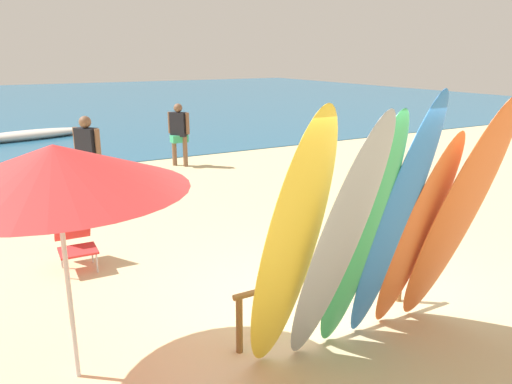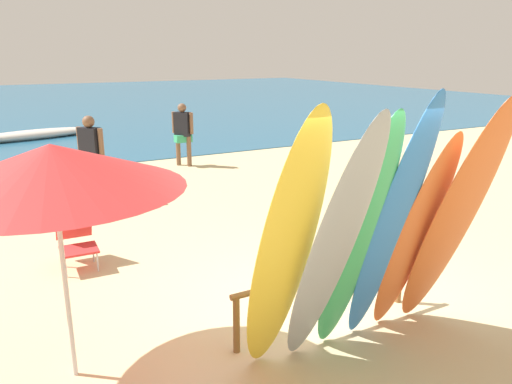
{
  "view_description": "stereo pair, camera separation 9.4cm",
  "coord_description": "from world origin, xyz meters",
  "px_view_note": "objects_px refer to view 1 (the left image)",
  "views": [
    {
      "loc": [
        -3.1,
        -3.91,
        2.94
      ],
      "look_at": [
        0.0,
        1.62,
        1.15
      ],
      "focal_mm": 34.51,
      "sensor_mm": 36.0,
      "label": 1
    },
    {
      "loc": [
        -3.02,
        -3.95,
        2.94
      ],
      "look_at": [
        0.0,
        1.62,
        1.15
      ],
      "focal_mm": 34.51,
      "sensor_mm": 36.0,
      "label": 2
    }
  ],
  "objects_px": {
    "beachgoer_near_rack": "(179,130)",
    "beachgoer_photographing": "(88,153)",
    "surfboard_blue_3": "(393,227)",
    "surfboard_rack": "(328,283)",
    "surfboard_yellow_0": "(289,253)",
    "surfboard_grey_1": "(336,251)",
    "distant_boat": "(25,136)",
    "surfboard_orange_5": "(454,221)",
    "beach_chair_red": "(75,238)",
    "surfboard_green_2": "(360,240)",
    "surfboard_orange_4": "(416,236)",
    "beach_umbrella": "(55,168)"
  },
  "relations": [
    {
      "from": "surfboard_yellow_0",
      "to": "beachgoer_photographing",
      "type": "height_order",
      "value": "surfboard_yellow_0"
    },
    {
      "from": "surfboard_grey_1",
      "to": "beach_umbrella",
      "type": "distance_m",
      "value": 2.48
    },
    {
      "from": "surfboard_rack",
      "to": "beachgoer_photographing",
      "type": "height_order",
      "value": "beachgoer_photographing"
    },
    {
      "from": "surfboard_orange_5",
      "to": "beach_chair_red",
      "type": "xyz_separation_m",
      "value": [
        -3.08,
        3.84,
        -0.89
      ]
    },
    {
      "from": "surfboard_orange_4",
      "to": "beach_umbrella",
      "type": "bearing_deg",
      "value": 156.81
    },
    {
      "from": "surfboard_orange_4",
      "to": "surfboard_orange_5",
      "type": "distance_m",
      "value": 0.4
    },
    {
      "from": "surfboard_yellow_0",
      "to": "distant_boat",
      "type": "xyz_separation_m",
      "value": [
        -0.82,
        15.65,
        -1.15
      ]
    },
    {
      "from": "surfboard_blue_3",
      "to": "surfboard_orange_5",
      "type": "relative_size",
      "value": 0.99
    },
    {
      "from": "beach_chair_red",
      "to": "beach_umbrella",
      "type": "height_order",
      "value": "beach_umbrella"
    },
    {
      "from": "beachgoer_near_rack",
      "to": "surfboard_grey_1",
      "type": "bearing_deg",
      "value": 128.3
    },
    {
      "from": "surfboard_yellow_0",
      "to": "beachgoer_near_rack",
      "type": "distance_m",
      "value": 9.44
    },
    {
      "from": "beachgoer_photographing",
      "to": "surfboard_orange_5",
      "type": "bearing_deg",
      "value": -19.15
    },
    {
      "from": "surfboard_green_2",
      "to": "surfboard_grey_1",
      "type": "bearing_deg",
      "value": -164.63
    },
    {
      "from": "surfboard_green_2",
      "to": "surfboard_orange_5",
      "type": "distance_m",
      "value": 1.11
    },
    {
      "from": "surfboard_yellow_0",
      "to": "surfboard_green_2",
      "type": "relative_size",
      "value": 1.04
    },
    {
      "from": "surfboard_rack",
      "to": "surfboard_grey_1",
      "type": "height_order",
      "value": "surfboard_grey_1"
    },
    {
      "from": "surfboard_grey_1",
      "to": "surfboard_orange_5",
      "type": "height_order",
      "value": "surfboard_orange_5"
    },
    {
      "from": "surfboard_yellow_0",
      "to": "surfboard_green_2",
      "type": "bearing_deg",
      "value": -0.29
    },
    {
      "from": "beachgoer_near_rack",
      "to": "beachgoer_photographing",
      "type": "relative_size",
      "value": 0.96
    },
    {
      "from": "surfboard_green_2",
      "to": "beachgoer_photographing",
      "type": "relative_size",
      "value": 1.51
    },
    {
      "from": "beachgoer_near_rack",
      "to": "beach_chair_red",
      "type": "distance_m",
      "value": 6.53
    },
    {
      "from": "beachgoer_near_rack",
      "to": "surfboard_blue_3",
      "type": "bearing_deg",
      "value": 132.85
    },
    {
      "from": "surfboard_blue_3",
      "to": "surfboard_orange_5",
      "type": "distance_m",
      "value": 0.73
    },
    {
      "from": "surfboard_yellow_0",
      "to": "surfboard_grey_1",
      "type": "height_order",
      "value": "surfboard_yellow_0"
    },
    {
      "from": "beachgoer_near_rack",
      "to": "beach_chair_red",
      "type": "relative_size",
      "value": 2.1
    },
    {
      "from": "surfboard_blue_3",
      "to": "surfboard_grey_1",
      "type": "bearing_deg",
      "value": -175.81
    },
    {
      "from": "surfboard_grey_1",
      "to": "surfboard_rack",
      "type": "bearing_deg",
      "value": 50.91
    },
    {
      "from": "surfboard_rack",
      "to": "surfboard_yellow_0",
      "type": "height_order",
      "value": "surfboard_yellow_0"
    },
    {
      "from": "surfboard_yellow_0",
      "to": "beachgoer_near_rack",
      "type": "height_order",
      "value": "surfboard_yellow_0"
    },
    {
      "from": "surfboard_rack",
      "to": "beachgoer_near_rack",
      "type": "distance_m",
      "value": 8.58
    },
    {
      "from": "surfboard_blue_3",
      "to": "surfboard_rack",
      "type": "bearing_deg",
      "value": 103.66
    },
    {
      "from": "beachgoer_near_rack",
      "to": "surfboard_yellow_0",
      "type": "bearing_deg",
      "value": 125.75
    },
    {
      "from": "surfboard_orange_4",
      "to": "distant_boat",
      "type": "relative_size",
      "value": 0.53
    },
    {
      "from": "surfboard_green_2",
      "to": "surfboard_blue_3",
      "type": "height_order",
      "value": "surfboard_blue_3"
    },
    {
      "from": "surfboard_yellow_0",
      "to": "surfboard_grey_1",
      "type": "bearing_deg",
      "value": -17.72
    },
    {
      "from": "surfboard_blue_3",
      "to": "beachgoer_photographing",
      "type": "xyz_separation_m",
      "value": [
        -1.5,
        6.93,
        -0.33
      ]
    },
    {
      "from": "surfboard_blue_3",
      "to": "beach_chair_red",
      "type": "distance_m",
      "value": 4.5
    },
    {
      "from": "beachgoer_photographing",
      "to": "surfboard_grey_1",
      "type": "bearing_deg",
      "value": -30.69
    },
    {
      "from": "surfboard_yellow_0",
      "to": "surfboard_orange_5",
      "type": "height_order",
      "value": "surfboard_orange_5"
    },
    {
      "from": "surfboard_blue_3",
      "to": "beach_umbrella",
      "type": "height_order",
      "value": "surfboard_blue_3"
    },
    {
      "from": "surfboard_rack",
      "to": "beachgoer_near_rack",
      "type": "relative_size",
      "value": 1.39
    },
    {
      "from": "surfboard_yellow_0",
      "to": "beach_umbrella",
      "type": "distance_m",
      "value": 2.09
    },
    {
      "from": "beachgoer_near_rack",
      "to": "beachgoer_photographing",
      "type": "xyz_separation_m",
      "value": [
        -2.77,
        -2.2,
        0.04
      ]
    },
    {
      "from": "surfboard_orange_5",
      "to": "beachgoer_photographing",
      "type": "relative_size",
      "value": 1.61
    },
    {
      "from": "surfboard_yellow_0",
      "to": "beach_chair_red",
      "type": "height_order",
      "value": "surfboard_yellow_0"
    },
    {
      "from": "surfboard_yellow_0",
      "to": "surfboard_grey_1",
      "type": "relative_size",
      "value": 1.0
    },
    {
      "from": "surfboard_grey_1",
      "to": "beachgoer_near_rack",
      "type": "bearing_deg",
      "value": 73.79
    },
    {
      "from": "distant_boat",
      "to": "surfboard_blue_3",
      "type": "bearing_deg",
      "value": -82.74
    },
    {
      "from": "surfboard_orange_5",
      "to": "surfboard_grey_1",
      "type": "bearing_deg",
      "value": -175.34
    },
    {
      "from": "surfboard_rack",
      "to": "surfboard_orange_4",
      "type": "height_order",
      "value": "surfboard_orange_4"
    }
  ]
}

